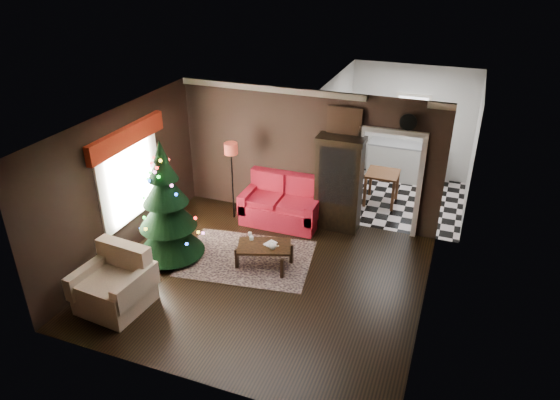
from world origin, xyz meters
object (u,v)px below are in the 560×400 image
at_px(loveseat, 281,201).
at_px(armchair, 113,283).
at_px(floor_lamp, 232,183).
at_px(kitchen_table, 381,188).
at_px(curio_cabinet, 339,186).
at_px(christmas_tree, 167,207).
at_px(teapot, 273,246).
at_px(coffee_table, 264,255).
at_px(wall_clock, 408,122).

bearing_deg(loveseat, armchair, -113.50).
bearing_deg(floor_lamp, kitchen_table, 32.53).
distance_m(curio_cabinet, christmas_tree, 3.43).
height_order(floor_lamp, kitchen_table, floor_lamp).
height_order(floor_lamp, christmas_tree, christmas_tree).
bearing_deg(floor_lamp, teapot, -45.74).
distance_m(curio_cabinet, armchair, 4.69).
height_order(floor_lamp, coffee_table, floor_lamp).
relative_size(christmas_tree, wall_clock, 7.54).
bearing_deg(teapot, christmas_tree, -173.20).
distance_m(floor_lamp, teapot, 2.19).
distance_m(floor_lamp, wall_clock, 3.77).
xyz_separation_m(armchair, teapot, (2.03, 1.86, 0.06)).
distance_m(armchair, wall_clock, 5.89).
distance_m(coffee_table, wall_clock, 3.62).
distance_m(floor_lamp, christmas_tree, 1.86).
bearing_deg(loveseat, teapot, -74.56).
xyz_separation_m(christmas_tree, armchair, (-0.05, -1.63, -0.59)).
bearing_deg(loveseat, curio_cabinet, 10.83).
relative_size(floor_lamp, armchair, 1.67).
bearing_deg(coffee_table, floor_lamp, 131.69).
relative_size(curio_cabinet, kitchen_table, 2.53).
distance_m(wall_clock, kitchen_table, 2.43).
bearing_deg(armchair, christmas_tree, 93.51).
distance_m(floor_lamp, armchair, 3.47).
bearing_deg(kitchen_table, christmas_tree, -132.55).
bearing_deg(floor_lamp, loveseat, 8.81).
bearing_deg(loveseat, wall_clock, 9.66).
distance_m(christmas_tree, wall_clock, 4.71).
bearing_deg(coffee_table, loveseat, 99.62).
bearing_deg(floor_lamp, armchair, -98.57).
height_order(loveseat, teapot, loveseat).
height_order(loveseat, armchair, loveseat).
bearing_deg(floor_lamp, curio_cabinet, 9.88).
xyz_separation_m(curio_cabinet, teapot, (-0.68, -1.93, -0.43)).
height_order(floor_lamp, armchair, floor_lamp).
bearing_deg(kitchen_table, curio_cabinet, -114.44).
height_order(loveseat, kitchen_table, loveseat).
relative_size(curio_cabinet, wall_clock, 5.94).
bearing_deg(curio_cabinet, armchair, -125.47).
xyz_separation_m(coffee_table, kitchen_table, (1.52, 3.29, 0.15)).
height_order(coffee_table, kitchen_table, kitchen_table).
relative_size(floor_lamp, christmas_tree, 0.73).
xyz_separation_m(floor_lamp, wall_clock, (3.39, 0.56, 1.55)).
height_order(christmas_tree, armchair, christmas_tree).
relative_size(loveseat, teapot, 10.51).
bearing_deg(teapot, armchair, -137.44).
relative_size(curio_cabinet, floor_lamp, 1.08).
xyz_separation_m(loveseat, wall_clock, (2.35, 0.40, 1.88)).
bearing_deg(christmas_tree, loveseat, 52.34).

